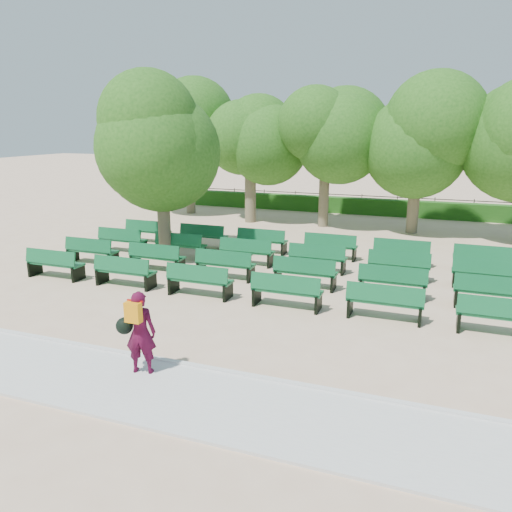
# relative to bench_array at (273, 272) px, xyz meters

# --- Properties ---
(ground) EXTENTS (120.00, 120.00, 0.00)m
(ground) POSITION_rel_bench_array_xyz_m (-0.13, -0.76, -0.10)
(ground) COLOR #D0AC89
(paving) EXTENTS (30.00, 2.20, 0.06)m
(paving) POSITION_rel_bench_array_xyz_m (-0.13, -8.16, -0.07)
(paving) COLOR silver
(paving) RESTS_ON ground
(curb) EXTENTS (30.00, 0.12, 0.10)m
(curb) POSITION_rel_bench_array_xyz_m (-0.13, -7.01, -0.05)
(curb) COLOR silver
(curb) RESTS_ON ground
(hedge) EXTENTS (26.00, 0.70, 0.90)m
(hedge) POSITION_rel_bench_array_xyz_m (-0.13, 13.24, 0.35)
(hedge) COLOR #225A17
(hedge) RESTS_ON ground
(fence) EXTENTS (26.00, 0.10, 1.02)m
(fence) POSITION_rel_bench_array_xyz_m (-0.13, 13.64, -0.10)
(fence) COLOR black
(fence) RESTS_ON ground
(tree_line) EXTENTS (21.80, 6.80, 7.04)m
(tree_line) POSITION_rel_bench_array_xyz_m (-0.13, 9.24, -0.10)
(tree_line) COLOR #2B6019
(tree_line) RESTS_ON ground
(bench_array) EXTENTS (1.98, 0.65, 1.25)m
(bench_array) POSITION_rel_bench_array_xyz_m (0.00, 0.00, 0.00)
(bench_array) COLOR #105B2F
(bench_array) RESTS_ON ground
(tree_among) EXTENTS (4.44, 4.44, 6.26)m
(tree_among) POSITION_rel_bench_array_xyz_m (-4.58, 0.68, 4.14)
(tree_among) COLOR brown
(tree_among) RESTS_ON ground
(person) EXTENTS (0.86, 0.56, 1.73)m
(person) POSITION_rel_bench_array_xyz_m (-0.31, -7.61, 0.85)
(person) COLOR #440923
(person) RESTS_ON ground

